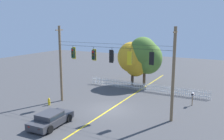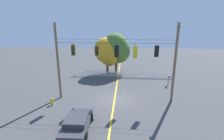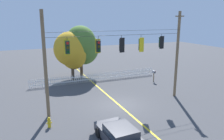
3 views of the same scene
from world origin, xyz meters
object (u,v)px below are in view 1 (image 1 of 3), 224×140
Objects in this scene: traffic_signal_eastbound_side at (94,55)px; parked_car at (51,119)px; autumn_maple_near_fence at (134,58)px; roadside_mailbox at (193,95)px; traffic_signal_northbound_secondary at (73,53)px; autumn_maple_mid at (145,56)px; traffic_signal_westbound_side at (130,58)px; traffic_signal_southbound_primary at (112,56)px; traffic_signal_northbound_primary at (152,58)px; fire_hydrant at (49,102)px.

traffic_signal_eastbound_side reaches higher than parked_car.
autumn_maple_near_fence reaches higher than roadside_mailbox.
autumn_maple_near_fence reaches higher than parked_car.
traffic_signal_northbound_secondary and traffic_signal_eastbound_side have the same top height.
autumn_maple_near_fence is 1.59m from autumn_maple_mid.
traffic_signal_eastbound_side and traffic_signal_westbound_side have the same top height.
roadside_mailbox is (11.09, 4.95, -4.18)m from traffic_signal_northbound_secondary.
parked_car is (-2.20, -15.94, -3.46)m from autumn_maple_mid.
traffic_signal_southbound_primary is 1.84m from traffic_signal_westbound_side.
autumn_maple_mid reaches higher than roadside_mailbox.
fire_hydrant is at bearing -170.00° from traffic_signal_northbound_primary.
autumn_maple_mid is at bearing 15.91° from autumn_maple_near_fence.
traffic_signal_northbound_primary is at bearing -118.87° from roadside_mailbox.
traffic_signal_northbound_secondary is 0.34× the size of parked_car.
fire_hydrant is at bearing -167.56° from traffic_signal_westbound_side.
roadside_mailbox is at bearing 48.57° from parked_car.
autumn_maple_near_fence is at bearing 87.36° from parked_car.
traffic_signal_westbound_side is at bearing -0.00° from traffic_signal_southbound_primary.
traffic_signal_westbound_side is (1.84, -0.00, -0.05)m from traffic_signal_southbound_primary.
roadside_mailbox is (6.63, 4.97, -4.15)m from traffic_signal_southbound_primary.
traffic_signal_southbound_primary is at bearing -0.25° from traffic_signal_northbound_secondary.
traffic_signal_eastbound_side and traffic_signal_northbound_primary have the same top height.
autumn_maple_mid reaches higher than traffic_signal_eastbound_side.
fire_hydrant is (-1.88, -1.82, -4.90)m from traffic_signal_northbound_secondary.
traffic_signal_southbound_primary is 1.04× the size of roadside_mailbox.
traffic_signal_northbound_primary is at bearing -0.18° from traffic_signal_eastbound_side.
traffic_signal_northbound_secondary reaches higher than autumn_maple_near_fence.
roadside_mailbox is (12.97, 6.77, 0.73)m from fire_hydrant.
traffic_signal_southbound_primary is 9.27m from roadside_mailbox.
traffic_signal_eastbound_side is at bearing -0.02° from traffic_signal_northbound_secondary.
traffic_signal_northbound_primary is (2.06, 0.00, 0.11)m from traffic_signal_westbound_side.
traffic_signal_northbound_secondary is at bearing -111.02° from autumn_maple_mid.
traffic_signal_southbound_primary is at bearing -87.28° from autumn_maple_mid.
traffic_signal_southbound_primary is 7.75m from parked_car.
autumn_maple_mid is 16.46m from parked_car.
autumn_maple_near_fence is at bearing 120.58° from traffic_signal_northbound_primary.
roadside_mailbox is at bearing 24.04° from traffic_signal_northbound_secondary.
autumn_maple_near_fence is (-3.81, 9.93, -1.55)m from traffic_signal_westbound_side.
traffic_signal_northbound_secondary is at bearing -104.10° from autumn_maple_near_fence.
fire_hydrant is at bearing 133.92° from parked_car.
traffic_signal_southbound_primary reaches higher than autumn_maple_near_fence.
parked_car is at bearing -139.65° from traffic_signal_northbound_primary.
traffic_signal_eastbound_side is 0.34× the size of parked_car.
roadside_mailbox is at bearing 61.13° from traffic_signal_northbound_primary.
parked_car is (-0.72, -15.52, -3.04)m from autumn_maple_near_fence.
autumn_maple_near_fence is 1.45× the size of parked_car.
traffic_signal_eastbound_side is at bearing 179.72° from traffic_signal_westbound_side.
traffic_signal_northbound_primary is 9.83m from parked_car.
parked_car reaches higher than fire_hydrant.
autumn_maple_near_fence is at bearing -164.09° from autumn_maple_mid.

